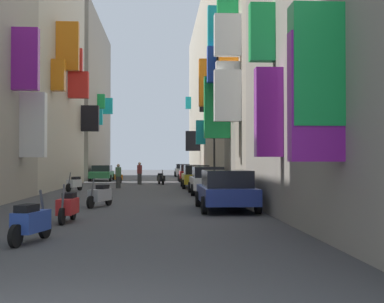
% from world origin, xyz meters
% --- Properties ---
extents(ground_plane, '(140.00, 140.00, 0.00)m').
position_xyz_m(ground_plane, '(0.00, 30.00, 0.00)').
color(ground_plane, '#424244').
extents(building_left_mid_b, '(7.39, 15.90, 21.73)m').
position_xyz_m(building_left_mid_b, '(-7.99, 29.90, 10.85)').
color(building_left_mid_b, '#BCB29E').
rests_on(building_left_mid_b, ground).
extents(building_left_far, '(7.29, 19.76, 16.59)m').
position_xyz_m(building_left_far, '(-8.00, 50.12, 8.29)').
color(building_left_far, gray).
rests_on(building_left_far, ground).
extents(building_right_mid_a, '(7.21, 3.11, 15.16)m').
position_xyz_m(building_right_mid_a, '(7.93, 17.79, 7.56)').
color(building_right_mid_a, '#9E9384').
rests_on(building_right_mid_a, ground).
extents(building_right_mid_b, '(7.35, 4.30, 17.34)m').
position_xyz_m(building_right_mid_b, '(7.95, 21.48, 8.64)').
color(building_right_mid_b, gray).
rests_on(building_right_mid_b, ground).
extents(building_right_mid_c, '(7.34, 36.36, 16.51)m').
position_xyz_m(building_right_mid_c, '(7.99, 41.81, 8.25)').
color(building_right_mid_c, '#BCB29E').
rests_on(building_right_mid_c, ground).
extents(parked_car_green, '(1.98, 4.39, 1.41)m').
position_xyz_m(parked_car_green, '(-3.89, 41.18, 0.74)').
color(parked_car_green, '#236638').
rests_on(parked_car_green, ground).
extents(parked_car_white, '(1.93, 4.04, 1.48)m').
position_xyz_m(parked_car_white, '(3.92, 22.37, 0.77)').
color(parked_car_white, white).
rests_on(parked_car_white, ground).
extents(parked_car_red, '(2.01, 4.15, 1.47)m').
position_xyz_m(parked_car_red, '(3.92, 39.54, 0.77)').
color(parked_car_red, '#B21E1E').
rests_on(parked_car_red, ground).
extents(parked_car_blue, '(2.01, 4.38, 1.45)m').
position_xyz_m(parked_car_blue, '(3.78, 13.36, 0.76)').
color(parked_car_blue, navy).
rests_on(parked_car_blue, ground).
extents(parked_car_yellow, '(1.94, 4.48, 1.51)m').
position_xyz_m(parked_car_yellow, '(3.76, 29.06, 0.79)').
color(parked_car_yellow, gold).
rests_on(parked_car_yellow, ground).
extents(parked_car_silver, '(1.89, 4.37, 1.45)m').
position_xyz_m(parked_car_silver, '(3.91, 53.92, 0.77)').
color(parked_car_silver, '#B7B7BC').
rests_on(parked_car_silver, ground).
extents(scooter_silver, '(0.83, 1.88, 1.13)m').
position_xyz_m(scooter_silver, '(-0.94, 14.97, 0.46)').
color(scooter_silver, '#ADADB2').
rests_on(scooter_silver, ground).
extents(scooter_orange, '(0.77, 1.89, 1.13)m').
position_xyz_m(scooter_orange, '(-2.09, 37.27, 0.46)').
color(scooter_orange, orange).
rests_on(scooter_orange, ground).
extents(scooter_blue, '(0.67, 1.77, 1.13)m').
position_xyz_m(scooter_blue, '(-1.41, 6.26, 0.46)').
color(scooter_blue, '#2D4CAD').
rests_on(scooter_blue, ground).
extents(scooter_red, '(0.50, 1.83, 1.13)m').
position_xyz_m(scooter_red, '(-1.29, 10.03, 0.46)').
color(scooter_red, red).
rests_on(scooter_red, ground).
extents(scooter_black, '(0.66, 1.89, 1.13)m').
position_xyz_m(scooter_black, '(1.41, 34.03, 0.46)').
color(scooter_black, black).
rests_on(scooter_black, ground).
extents(scooter_white, '(0.78, 1.75, 1.13)m').
position_xyz_m(scooter_white, '(-3.72, 25.63, 0.46)').
color(scooter_white, silver).
rests_on(scooter_white, ground).
extents(pedestrian_near_left, '(0.48, 0.48, 1.59)m').
position_xyz_m(pedestrian_near_left, '(-1.40, 28.82, 0.79)').
color(pedestrian_near_left, '#373737').
rests_on(pedestrian_near_left, ground).
extents(pedestrian_near_right, '(0.38, 0.38, 1.71)m').
position_xyz_m(pedestrian_near_right, '(-0.23, 34.22, 0.85)').
color(pedestrian_near_right, '#343434').
rests_on(pedestrian_near_right, ground).
extents(traffic_light_far_corner, '(0.26, 0.34, 4.70)m').
position_xyz_m(traffic_light_far_corner, '(4.65, 25.76, 3.17)').
color(traffic_light_far_corner, '#2D2D2D').
rests_on(traffic_light_far_corner, ground).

